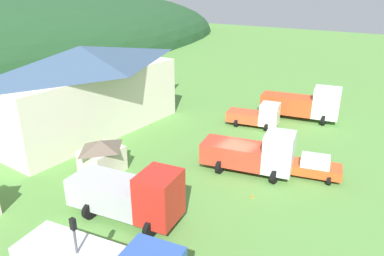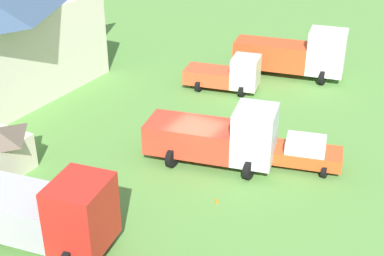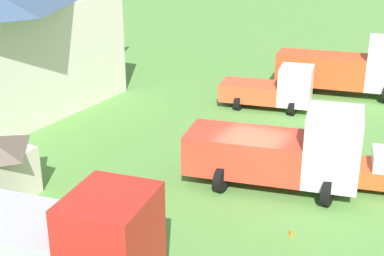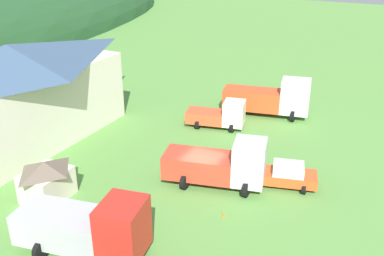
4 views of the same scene
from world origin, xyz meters
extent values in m
plane|color=#5B9342|center=(0.00, 0.00, 0.00)|extent=(200.00, 200.00, 0.00)
cube|color=red|center=(-8.83, 0.35, 2.05)|extent=(2.90, 2.60, 2.99)
cube|color=black|center=(-8.81, 0.25, 2.70)|extent=(1.65, 1.96, 0.96)
cube|color=#B2B2B7|center=(-9.46, 3.88, 1.45)|extent=(3.39, 5.35, 1.79)
cylinder|color=black|center=(-8.49, 4.81, 0.55)|extent=(1.10, 0.30, 1.10)
cube|color=silver|center=(0.97, -2.99, 2.01)|extent=(2.87, 2.61, 2.93)
cube|color=black|center=(1.00, -3.09, 2.66)|extent=(1.67, 1.94, 0.94)
cube|color=red|center=(0.18, 0.37, 1.36)|extent=(3.49, 5.24, 1.63)
cylinder|color=black|center=(2.02, -2.74, 0.55)|extent=(1.10, 0.30, 1.10)
cylinder|color=black|center=(-0.08, -3.23, 0.55)|extent=(1.10, 0.30, 1.10)
cylinder|color=black|center=(1.06, 1.32, 0.55)|extent=(1.10, 0.30, 1.10)
cylinder|color=black|center=(-1.03, 0.83, 0.55)|extent=(1.10, 0.30, 1.10)
cube|color=beige|center=(10.01, 1.67, 1.48)|extent=(2.37, 2.19, 2.16)
cube|color=black|center=(10.03, 1.58, 1.96)|extent=(1.38, 1.64, 0.69)
cube|color=#DB512D|center=(9.45, 4.20, 0.91)|extent=(2.71, 3.75, 1.03)
cylinder|color=black|center=(10.86, 1.85, 0.40)|extent=(0.80, 0.30, 0.80)
cylinder|color=black|center=(9.17, 1.48, 0.40)|extent=(0.80, 0.30, 0.80)
cylinder|color=black|center=(10.19, 4.88, 0.40)|extent=(0.80, 0.30, 0.80)
cylinder|color=black|center=(8.50, 4.51, 0.40)|extent=(0.80, 0.30, 0.80)
cube|color=#E04C23|center=(14.19, 1.48, 1.51)|extent=(3.30, 5.77, 1.91)
cylinder|color=black|center=(15.00, 2.47, 0.55)|extent=(1.10, 0.30, 1.10)
cylinder|color=black|center=(13.06, 2.08, 0.55)|extent=(1.10, 0.30, 1.10)
cube|color=#EE5123|center=(2.31, -4.72, 0.69)|extent=(3.07, 5.43, 0.70)
cylinder|color=black|center=(2.64, -2.82, 0.34)|extent=(0.68, 0.24, 0.68)
cylinder|color=black|center=(1.10, -3.23, 0.34)|extent=(0.68, 0.24, 0.68)
cone|color=orange|center=(0.24, 2.40, 0.00)|extent=(0.36, 0.36, 0.64)
cone|color=orange|center=(-2.84, -2.80, 0.00)|extent=(0.36, 0.36, 0.62)
camera|label=1|loc=(-22.72, -11.66, 13.53)|focal=34.03mm
camera|label=2|loc=(-22.06, -12.40, 15.29)|focal=50.39mm
camera|label=3|loc=(-18.94, -7.87, 10.39)|focal=51.25mm
camera|label=4|loc=(-23.67, -11.11, 15.81)|focal=40.66mm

